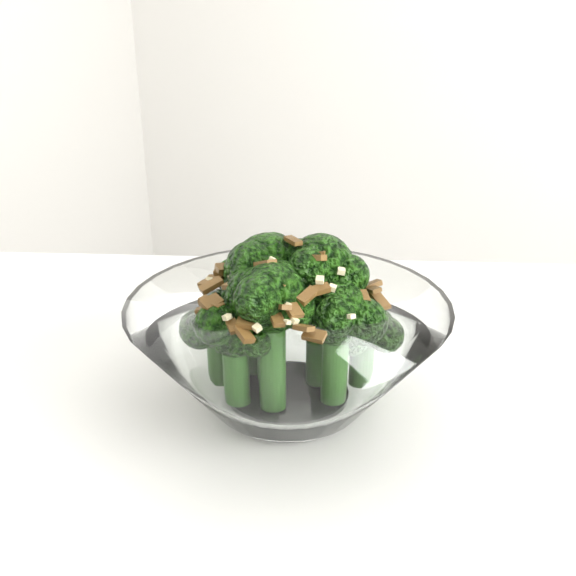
% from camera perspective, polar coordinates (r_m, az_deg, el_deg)
% --- Properties ---
extents(broccoli_dish, '(0.23, 0.23, 0.13)m').
position_cam_1_polar(broccoli_dish, '(0.47, -0.04, -4.74)').
color(broccoli_dish, white).
rests_on(broccoli_dish, table).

